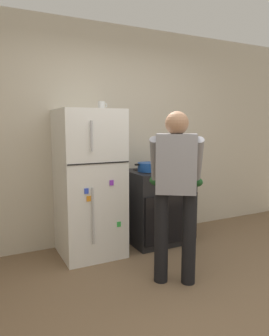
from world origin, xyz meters
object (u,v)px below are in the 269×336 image
object	(u,v)px
refrigerator	(89,183)
pepper_mill	(169,161)
coffee_mug	(102,106)
person_cook	(176,183)
red_pot	(149,167)
stove_range	(158,206)

from	to	relation	value
refrigerator	pepper_mill	size ratio (longest dim) A/B	10.82
coffee_mug	pepper_mill	world-z (taller)	coffee_mug
coffee_mug	pepper_mill	xyz separation A→B (m)	(1.02, 0.15, -0.70)
pepper_mill	refrigerator	bearing A→B (deg)	-170.55
person_cook	pepper_mill	size ratio (longest dim) A/B	10.50
pepper_mill	red_pot	bearing A→B (deg)	-151.48
stove_range	coffee_mug	world-z (taller)	coffee_mug
stove_range	pepper_mill	size ratio (longest dim) A/B	6.02
stove_range	pepper_mill	world-z (taller)	pepper_mill
red_pot	coffee_mug	distance (m)	0.92
red_pot	stove_range	bearing A→B (deg)	13.92
refrigerator	coffee_mug	bearing A→B (deg)	15.40
red_pot	pepper_mill	bearing A→B (deg)	28.52
pepper_mill	coffee_mug	bearing A→B (deg)	-171.64
stove_range	person_cook	distance (m)	1.17
refrigerator	stove_range	xyz separation A→B (m)	(0.90, -0.01, -0.37)
stove_range	person_cook	world-z (taller)	person_cook
stove_range	person_cook	xyz separation A→B (m)	(-0.40, -0.98, 0.50)
stove_range	coffee_mug	xyz separation A→B (m)	(-0.72, 0.06, 1.24)
stove_range	pepper_mill	xyz separation A→B (m)	(0.30, 0.21, 0.54)
refrigerator	pepper_mill	distance (m)	1.23
red_pot	pepper_mill	xyz separation A→B (m)	(0.46, 0.25, 0.02)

